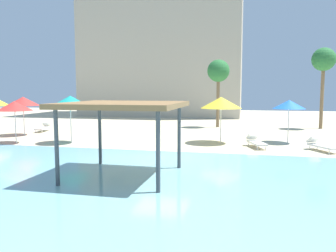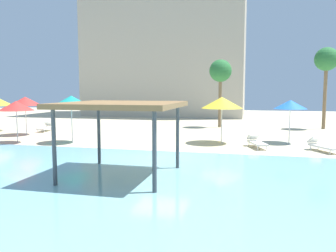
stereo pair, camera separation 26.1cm
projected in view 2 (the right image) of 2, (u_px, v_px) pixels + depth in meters
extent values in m
plane|color=beige|center=(161.00, 157.00, 16.24)|extent=(80.00, 80.00, 0.00)
cube|color=#7AB7C1|center=(121.00, 188.00, 11.16)|extent=(44.00, 13.50, 0.04)
cylinder|color=#42474C|center=(99.00, 135.00, 14.57)|extent=(0.14, 0.14, 2.57)
cylinder|color=#42474C|center=(178.00, 138.00, 13.78)|extent=(0.14, 0.14, 2.57)
cylinder|color=#42474C|center=(54.00, 148.00, 11.25)|extent=(0.14, 0.14, 2.57)
cylinder|color=#42474C|center=(154.00, 153.00, 10.45)|extent=(0.14, 0.14, 2.57)
cube|color=olive|center=(122.00, 105.00, 12.37)|extent=(4.14, 4.14, 0.18)
cylinder|color=silver|center=(72.00, 124.00, 20.78)|extent=(0.06, 0.06, 2.27)
cone|color=teal|center=(71.00, 101.00, 20.63)|extent=(2.16, 2.16, 0.59)
cylinder|color=silver|center=(221.00, 126.00, 20.61)|extent=(0.06, 0.06, 2.10)
cone|color=yellow|center=(222.00, 103.00, 20.46)|extent=(2.48, 2.48, 0.68)
cylinder|color=silver|center=(290.00, 126.00, 20.63)|extent=(0.06, 0.06, 2.07)
cone|color=blue|center=(290.00, 104.00, 20.49)|extent=(1.94, 1.94, 0.53)
cylinder|color=silver|center=(26.00, 120.00, 24.34)|extent=(0.06, 0.06, 2.11)
cone|color=red|center=(25.00, 101.00, 24.20)|extent=(2.25, 2.25, 0.62)
cylinder|color=silver|center=(17.00, 127.00, 20.63)|extent=(0.06, 0.06, 1.97)
cone|color=red|center=(16.00, 106.00, 20.49)|extent=(2.09, 2.09, 0.57)
cylinder|color=white|center=(330.00, 152.00, 16.97)|extent=(0.05, 0.05, 0.22)
cylinder|color=white|center=(318.00, 147.00, 18.47)|extent=(0.05, 0.05, 0.22)
cylinder|color=white|center=(311.00, 148.00, 18.35)|extent=(0.05, 0.05, 0.22)
cube|color=white|center=(324.00, 147.00, 17.70)|extent=(1.39, 1.87, 0.10)
cube|color=white|center=(315.00, 139.00, 18.39)|extent=(0.77, 0.73, 0.40)
cylinder|color=white|center=(266.00, 148.00, 18.23)|extent=(0.05, 0.05, 0.22)
cylinder|color=white|center=(258.00, 148.00, 18.19)|extent=(0.05, 0.05, 0.22)
cylinder|color=white|center=(257.00, 144.00, 19.66)|extent=(0.05, 0.05, 0.22)
cylinder|color=white|center=(249.00, 144.00, 19.62)|extent=(0.05, 0.05, 0.22)
cube|color=white|center=(257.00, 143.00, 18.91)|extent=(1.14, 1.90, 0.10)
cube|color=white|center=(253.00, 136.00, 19.62)|extent=(0.73, 0.67, 0.40)
cylinder|color=white|center=(44.00, 131.00, 25.76)|extent=(0.05, 0.05, 0.22)
cylinder|color=white|center=(38.00, 131.00, 25.78)|extent=(0.05, 0.05, 0.22)
cylinder|color=white|center=(52.00, 129.00, 27.19)|extent=(0.05, 0.05, 0.22)
cylinder|color=white|center=(46.00, 129.00, 27.21)|extent=(0.05, 0.05, 0.22)
cube|color=white|center=(45.00, 128.00, 26.47)|extent=(0.92, 1.88, 0.10)
cube|color=white|center=(49.00, 123.00, 27.18)|extent=(0.68, 0.61, 0.40)
cylinder|color=brown|center=(325.00, 97.00, 27.92)|extent=(0.28, 0.28, 5.34)
sphere|color=#286B33|center=(327.00, 59.00, 27.60)|extent=(1.90, 1.90, 1.90)
cylinder|color=brown|center=(220.00, 101.00, 29.33)|extent=(0.28, 0.28, 4.49)
sphere|color=#286B33|center=(220.00, 71.00, 29.06)|extent=(1.90, 1.90, 1.90)
cube|color=#B2A893|center=(168.00, 39.00, 44.19)|extent=(19.47, 11.70, 19.68)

